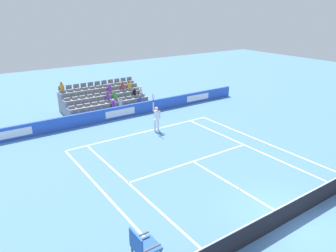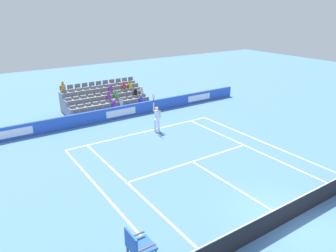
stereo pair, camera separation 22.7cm
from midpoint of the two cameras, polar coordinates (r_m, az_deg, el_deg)
name	(u,v)px [view 2 (the right image)]	position (r m, az deg, el deg)	size (l,w,h in m)	color
ground_plane	(289,221)	(14.54, 21.18, -15.46)	(80.00, 80.00, 0.00)	#4C7AB2
line_baseline	(144,132)	(22.36, -4.03, -1.05)	(10.97, 0.10, 0.01)	white
line_service	(192,162)	(18.21, 4.73, -6.33)	(8.23, 0.10, 0.01)	white
line_centre_service	(233,186)	(16.16, 11.90, -10.48)	(0.10, 6.40, 0.01)	white
line_singles_sideline_left	(131,187)	(15.90, -6.13, -10.68)	(0.10, 11.89, 0.01)	white
line_singles_sideline_right	(249,147)	(20.54, 14.58, -3.72)	(0.10, 11.89, 0.01)	white
line_doubles_sideline_left	(105,195)	(15.42, -10.72, -12.03)	(0.10, 11.89, 0.01)	white
line_doubles_sideline_right	(264,143)	(21.52, 17.04, -2.84)	(0.10, 11.89, 0.01)	white
line_centre_mark	(145,132)	(22.28, -3.90, -1.12)	(0.10, 0.20, 0.01)	white
sponsor_barrier	(121,112)	(25.21, -8.18, 2.46)	(23.34, 0.22, 0.95)	blue
tennis_net	(291,211)	(14.27, 21.44, -13.84)	(11.97, 0.10, 1.07)	#33383D
tennis_player	(157,118)	(22.09, -1.72, 1.46)	(0.52, 0.39, 2.85)	white
stadium_stand	(105,101)	(27.73, -10.85, 4.41)	(6.82, 3.80, 2.57)	gray
loose_tennis_ball	(238,189)	(15.92, 12.79, -10.93)	(0.07, 0.07, 0.07)	#D1E533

